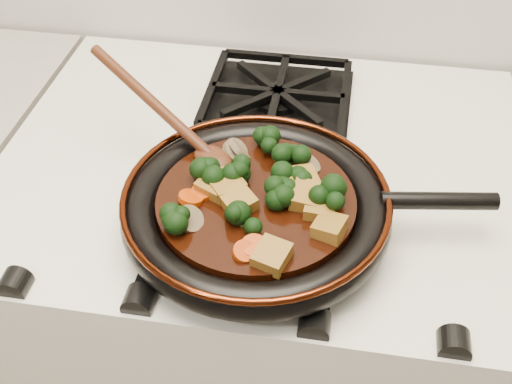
# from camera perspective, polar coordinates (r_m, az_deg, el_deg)

# --- Properties ---
(stove) EXTENTS (0.76, 0.60, 0.90)m
(stove) POSITION_cam_1_polar(r_m,az_deg,el_deg) (1.26, 0.53, -13.05)
(stove) COLOR silver
(stove) RESTS_ON ground
(burner_grate_front) EXTENTS (0.23, 0.23, 0.03)m
(burner_grate_front) POSITION_cam_1_polar(r_m,az_deg,el_deg) (0.81, -0.82, -2.55)
(burner_grate_front) COLOR black
(burner_grate_front) RESTS_ON stove
(burner_grate_back) EXTENTS (0.23, 0.23, 0.03)m
(burner_grate_back) POSITION_cam_1_polar(r_m,az_deg,el_deg) (1.03, 1.93, 8.44)
(burner_grate_back) COLOR black
(burner_grate_back) RESTS_ON stove
(skillet) EXTENTS (0.46, 0.33, 0.05)m
(skillet) POSITION_cam_1_polar(r_m,az_deg,el_deg) (0.79, 0.16, -1.40)
(skillet) COLOR black
(skillet) RESTS_ON burner_grate_front
(braising_sauce) EXTENTS (0.24, 0.24, 0.02)m
(braising_sauce) POSITION_cam_1_polar(r_m,az_deg,el_deg) (0.78, 0.00, -1.13)
(braising_sauce) COLOR black
(braising_sauce) RESTS_ON skillet
(tofu_cube_0) EXTENTS (0.06, 0.06, 0.03)m
(tofu_cube_0) POSITION_cam_1_polar(r_m,az_deg,el_deg) (0.78, -2.75, 0.56)
(tofu_cube_0) COLOR brown
(tofu_cube_0) RESTS_ON braising_sauce
(tofu_cube_1) EXTENTS (0.05, 0.06, 0.03)m
(tofu_cube_1) POSITION_cam_1_polar(r_m,az_deg,el_deg) (0.76, -1.62, -0.87)
(tofu_cube_1) COLOR brown
(tofu_cube_1) RESTS_ON braising_sauce
(tofu_cube_2) EXTENTS (0.05, 0.05, 0.02)m
(tofu_cube_2) POSITION_cam_1_polar(r_m,az_deg,el_deg) (0.70, 1.43, -5.70)
(tofu_cube_2) COLOR brown
(tofu_cube_2) RESTS_ON braising_sauce
(tofu_cube_3) EXTENTS (0.05, 0.05, 0.02)m
(tofu_cube_3) POSITION_cam_1_polar(r_m,az_deg,el_deg) (0.78, -3.76, 0.42)
(tofu_cube_3) COLOR brown
(tofu_cube_3) RESTS_ON braising_sauce
(tofu_cube_4) EXTENTS (0.04, 0.03, 0.02)m
(tofu_cube_4) POSITION_cam_1_polar(r_m,az_deg,el_deg) (0.75, 5.66, -1.62)
(tofu_cube_4) COLOR brown
(tofu_cube_4) RESTS_ON braising_sauce
(tofu_cube_5) EXTENTS (0.04, 0.04, 0.02)m
(tofu_cube_5) POSITION_cam_1_polar(r_m,az_deg,el_deg) (0.74, 6.56, -3.19)
(tofu_cube_5) COLOR brown
(tofu_cube_5) RESTS_ON braising_sauce
(tofu_cube_6) EXTENTS (0.05, 0.04, 0.03)m
(tofu_cube_6) POSITION_cam_1_polar(r_m,az_deg,el_deg) (0.77, 4.78, -0.55)
(tofu_cube_6) COLOR brown
(tofu_cube_6) RESTS_ON braising_sauce
(tofu_cube_7) EXTENTS (0.05, 0.05, 0.03)m
(tofu_cube_7) POSITION_cam_1_polar(r_m,az_deg,el_deg) (0.79, 4.06, 0.85)
(tofu_cube_7) COLOR brown
(tofu_cube_7) RESTS_ON braising_sauce
(broccoli_floret_0) EXTENTS (0.08, 0.07, 0.07)m
(broccoli_floret_0) POSITION_cam_1_polar(r_m,az_deg,el_deg) (0.84, 1.21, 4.20)
(broccoli_floret_0) COLOR black
(broccoli_floret_0) RESTS_ON braising_sauce
(broccoli_floret_1) EXTENTS (0.08, 0.08, 0.07)m
(broccoli_floret_1) POSITION_cam_1_polar(r_m,az_deg,el_deg) (0.79, -4.36, 1.14)
(broccoli_floret_1) COLOR black
(broccoli_floret_1) RESTS_ON braising_sauce
(broccoli_floret_2) EXTENTS (0.07, 0.07, 0.08)m
(broccoli_floret_2) POSITION_cam_1_polar(r_m,az_deg,el_deg) (0.79, -1.34, 1.74)
(broccoli_floret_2) COLOR black
(broccoli_floret_2) RESTS_ON braising_sauce
(broccoli_floret_3) EXTENTS (0.08, 0.09, 0.07)m
(broccoli_floret_3) POSITION_cam_1_polar(r_m,az_deg,el_deg) (0.74, -6.81, -2.30)
(broccoli_floret_3) COLOR black
(broccoli_floret_3) RESTS_ON braising_sauce
(broccoli_floret_4) EXTENTS (0.08, 0.09, 0.07)m
(broccoli_floret_4) POSITION_cam_1_polar(r_m,az_deg,el_deg) (0.76, 6.12, -0.65)
(broccoli_floret_4) COLOR black
(broccoli_floret_4) RESTS_ON braising_sauce
(broccoli_floret_5) EXTENTS (0.08, 0.08, 0.06)m
(broccoli_floret_5) POSITION_cam_1_polar(r_m,az_deg,el_deg) (0.82, 3.35, 3.34)
(broccoli_floret_5) COLOR black
(broccoli_floret_5) RESTS_ON braising_sauce
(broccoli_floret_6) EXTENTS (0.07, 0.07, 0.06)m
(broccoli_floret_6) POSITION_cam_1_polar(r_m,az_deg,el_deg) (0.78, 3.14, 0.82)
(broccoli_floret_6) COLOR black
(broccoli_floret_6) RESTS_ON braising_sauce
(broccoli_floret_7) EXTENTS (0.08, 0.08, 0.05)m
(broccoli_floret_7) POSITION_cam_1_polar(r_m,az_deg,el_deg) (0.74, -1.15, -2.33)
(broccoli_floret_7) COLOR black
(broccoli_floret_7) RESTS_ON braising_sauce
(broccoli_floret_8) EXTENTS (0.09, 0.08, 0.07)m
(broccoli_floret_8) POSITION_cam_1_polar(r_m,az_deg,el_deg) (0.77, 1.83, -0.08)
(broccoli_floret_8) COLOR black
(broccoli_floret_8) RESTS_ON braising_sauce
(carrot_coin_0) EXTENTS (0.03, 0.03, 0.01)m
(carrot_coin_0) POSITION_cam_1_polar(r_m,az_deg,el_deg) (0.78, -4.75, 0.04)
(carrot_coin_0) COLOR #AD3404
(carrot_coin_0) RESTS_ON braising_sauce
(carrot_coin_1) EXTENTS (0.03, 0.03, 0.02)m
(carrot_coin_1) POSITION_cam_1_polar(r_m,az_deg,el_deg) (0.71, -0.13, -4.89)
(carrot_coin_1) COLOR #AD3404
(carrot_coin_1) RESTS_ON braising_sauce
(carrot_coin_2) EXTENTS (0.03, 0.03, 0.02)m
(carrot_coin_2) POSITION_cam_1_polar(r_m,az_deg,el_deg) (0.77, -5.81, -0.53)
(carrot_coin_2) COLOR #AD3404
(carrot_coin_2) RESTS_ON braising_sauce
(carrot_coin_3) EXTENTS (0.03, 0.03, 0.02)m
(carrot_coin_3) POSITION_cam_1_polar(r_m,az_deg,el_deg) (0.71, -1.02, -5.32)
(carrot_coin_3) COLOR #AD3404
(carrot_coin_3) RESTS_ON braising_sauce
(mushroom_slice_0) EXTENTS (0.04, 0.04, 0.03)m
(mushroom_slice_0) POSITION_cam_1_polar(r_m,az_deg,el_deg) (0.74, -5.96, -2.43)
(mushroom_slice_0) COLOR brown
(mushroom_slice_0) RESTS_ON braising_sauce
(mushroom_slice_1) EXTENTS (0.04, 0.04, 0.03)m
(mushroom_slice_1) POSITION_cam_1_polar(r_m,az_deg,el_deg) (0.83, -1.86, 3.69)
(mushroom_slice_1) COLOR brown
(mushroom_slice_1) RESTS_ON braising_sauce
(mushroom_slice_2) EXTENTS (0.04, 0.04, 0.03)m
(mushroom_slice_2) POSITION_cam_1_polar(r_m,az_deg,el_deg) (0.84, -1.45, 3.76)
(mushroom_slice_2) COLOR brown
(mushroom_slice_2) RESTS_ON braising_sauce
(mushroom_slice_3) EXTENTS (0.04, 0.04, 0.03)m
(mushroom_slice_3) POSITION_cam_1_polar(r_m,az_deg,el_deg) (0.82, 4.65, 2.54)
(mushroom_slice_3) COLOR brown
(mushroom_slice_3) RESTS_ON braising_sauce
(wooden_spoon) EXTENTS (0.14, 0.10, 0.23)m
(wooden_spoon) POSITION_cam_1_polar(r_m,az_deg,el_deg) (0.85, -6.96, 5.90)
(wooden_spoon) COLOR #421D0E
(wooden_spoon) RESTS_ON braising_sauce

